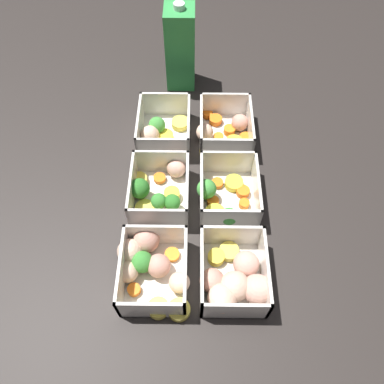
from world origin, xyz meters
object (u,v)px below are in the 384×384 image
object	(u,v)px
container_near_left	(232,280)
container_near_right	(222,130)
juice_carton	(178,48)
container_near_center	(222,195)
container_far_right	(161,131)
container_far_left	(147,265)
container_far_center	(157,190)

from	to	relation	value
container_near_left	container_near_right	size ratio (longest dim) A/B	0.93
container_near_left	juice_carton	size ratio (longest dim) A/B	0.70
container_near_center	container_far_right	size ratio (longest dim) A/B	1.01
container_near_left	container_far_right	size ratio (longest dim) A/B	1.01
container_far_left	container_far_center	xyz separation A→B (m)	(0.15, -0.01, -0.00)
container_near_right	juice_carton	world-z (taller)	juice_carton
container_near_center	container_far_center	world-z (taller)	same
container_near_right	container_near_center	bearing A→B (deg)	178.22
container_near_left	container_far_right	bearing A→B (deg)	22.35
container_near_left	juice_carton	world-z (taller)	juice_carton
container_near_left	juice_carton	distance (m)	0.54
container_far_right	juice_carton	bearing A→B (deg)	-10.70
container_far_right	juice_carton	world-z (taller)	juice_carton
container_far_left	container_near_right	bearing A→B (deg)	-23.79
container_near_left	container_far_left	xyz separation A→B (m)	(0.03, 0.14, -0.00)
container_far_center	container_far_right	bearing A→B (deg)	0.88
container_near_center	container_near_right	xyz separation A→B (m)	(0.17, -0.01, -0.00)
container_near_right	container_far_center	bearing A→B (deg)	140.74
container_near_center	container_far_right	xyz separation A→B (m)	(0.17, 0.13, -0.00)
container_far_left	container_far_right	world-z (taller)	same
container_near_center	container_near_right	world-z (taller)	same
container_far_center	container_far_right	xyz separation A→B (m)	(0.16, 0.00, -0.00)
container_far_center	juice_carton	distance (m)	0.35
container_near_left	container_far_right	world-z (taller)	same
container_near_center	container_near_left	bearing A→B (deg)	-176.76
container_near_right	container_far_right	size ratio (longest dim) A/B	1.09
container_near_right	container_far_left	world-z (taller)	same
container_near_center	container_far_left	size ratio (longest dim) A/B	0.80
container_far_right	container_far_left	bearing A→B (deg)	179.06
container_far_right	container_near_right	bearing A→B (deg)	-88.14
container_near_right	juice_carton	size ratio (longest dim) A/B	0.75
container_far_left	juice_carton	size ratio (longest dim) A/B	0.87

